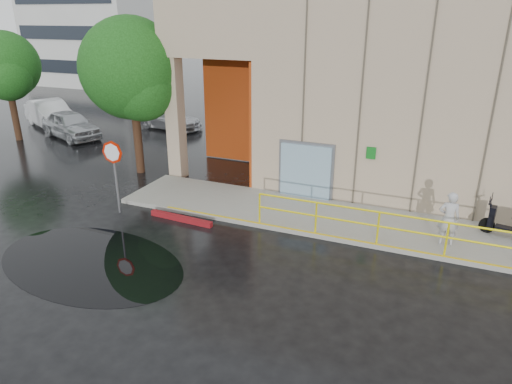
# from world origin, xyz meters

# --- Properties ---
(ground) EXTENTS (120.00, 120.00, 0.00)m
(ground) POSITION_xyz_m (0.00, 0.00, 0.00)
(ground) COLOR black
(ground) RESTS_ON ground
(sidewalk) EXTENTS (20.00, 3.00, 0.15)m
(sidewalk) POSITION_xyz_m (4.00, 4.50, 0.07)
(sidewalk) COLOR gray
(sidewalk) RESTS_ON ground
(building) EXTENTS (20.00, 10.17, 8.00)m
(building) POSITION_xyz_m (5.10, 10.98, 4.21)
(building) COLOR tan
(building) RESTS_ON ground
(guardrail) EXTENTS (9.56, 0.06, 1.03)m
(guardrail) POSITION_xyz_m (4.25, 3.15, 0.68)
(guardrail) COLOR yellow
(guardrail) RESTS_ON sidewalk
(distant_building) EXTENTS (12.00, 8.08, 15.00)m
(distant_building) POSITION_xyz_m (-28.00, 27.98, 7.50)
(distant_building) COLOR #BABBB6
(distant_building) RESTS_ON ground
(person) EXTENTS (0.65, 0.47, 1.65)m
(person) POSITION_xyz_m (5.19, 3.89, 0.98)
(person) COLOR #B2B2B6
(person) RESTS_ON sidewalk
(scooter) EXTENTS (1.68, 0.86, 1.27)m
(scooter) POSITION_xyz_m (6.95, 5.08, 0.88)
(scooter) COLOR black
(scooter) RESTS_ON sidewalk
(stop_sign) EXTENTS (0.79, 0.11, 2.61)m
(stop_sign) POSITION_xyz_m (-5.50, 2.26, 1.90)
(stop_sign) COLOR slate
(stop_sign) RESTS_ON ground
(red_curb) EXTENTS (2.41, 0.32, 0.18)m
(red_curb) POSITION_xyz_m (-3.11, 2.50, 0.09)
(red_curb) COLOR maroon
(red_curb) RESTS_ON ground
(puddle) EXTENTS (6.54, 4.57, 0.01)m
(puddle) POSITION_xyz_m (-4.04, -0.88, 0.00)
(puddle) COLOR black
(puddle) RESTS_ON ground
(car_a) EXTENTS (4.82, 3.30, 1.52)m
(car_a) POSITION_xyz_m (-14.72, 9.76, 0.76)
(car_a) COLOR #AAADB1
(car_a) RESTS_ON ground
(car_b) EXTENTS (5.23, 3.78, 1.64)m
(car_b) POSITION_xyz_m (-17.85, 11.39, 0.82)
(car_b) COLOR silver
(car_b) RESTS_ON ground
(car_c) EXTENTS (4.42, 2.20, 1.23)m
(car_c) POSITION_xyz_m (-10.82, 13.82, 0.62)
(car_c) COLOR #B0B2B7
(car_c) RESTS_ON ground
(tree_near) EXTENTS (4.17, 4.17, 6.57)m
(tree_near) POSITION_xyz_m (-7.36, 6.23, 4.31)
(tree_near) COLOR black
(tree_near) RESTS_ON ground
(tree_far) EXTENTS (3.59, 3.53, 5.82)m
(tree_far) POSITION_xyz_m (-17.02, 8.18, 3.91)
(tree_far) COLOR black
(tree_far) RESTS_ON ground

